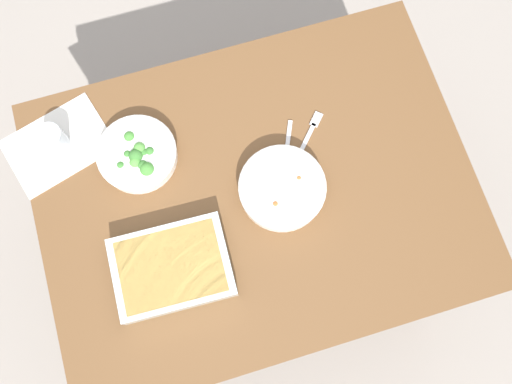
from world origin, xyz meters
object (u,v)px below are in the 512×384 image
stew_bowl (282,188)px  fork_on_table (309,135)px  baking_dish (172,268)px  spoon_by_stew (286,158)px  drink_cup (54,140)px  broccoli_bowl (138,155)px

stew_bowl → fork_on_table: bearing=-132.4°
baking_dish → fork_on_table: size_ratio=2.16×
spoon_by_stew → fork_on_table: size_ratio=1.17×
stew_bowl → baking_dish: bearing=19.8°
stew_bowl → drink_cup: size_ratio=2.79×
stew_bowl → spoon_by_stew: bearing=-114.3°
baking_dish → fork_on_table: 0.53m
spoon_by_stew → fork_on_table: bearing=-150.6°
stew_bowl → drink_cup: (0.56, -0.31, 0.01)m
broccoli_bowl → baking_dish: 0.33m
broccoli_bowl → fork_on_table: bearing=171.4°
broccoli_bowl → baking_dish: size_ratio=0.72×
broccoli_bowl → drink_cup: 0.24m
spoon_by_stew → fork_on_table: 0.10m
broccoli_bowl → fork_on_table: 0.48m
fork_on_table → broccoli_bowl: bearing=-8.6°
broccoli_bowl → baking_dish: broccoli_bowl is taller
stew_bowl → fork_on_table: (-0.12, -0.14, -0.03)m
drink_cup → spoon_by_stew: drink_cup is taller
stew_bowl → fork_on_table: size_ratio=1.66×
baking_dish → drink_cup: bearing=-62.6°
fork_on_table → spoon_by_stew: bearing=29.4°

